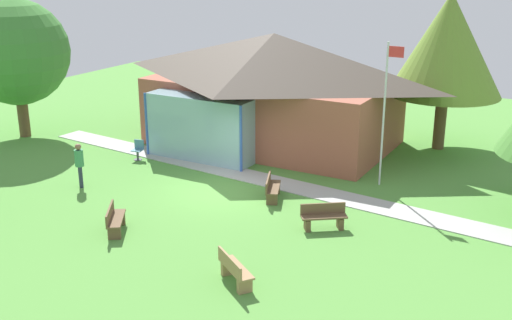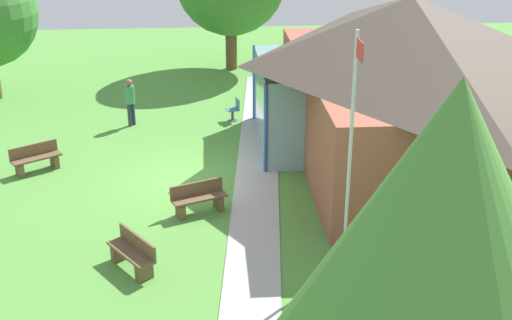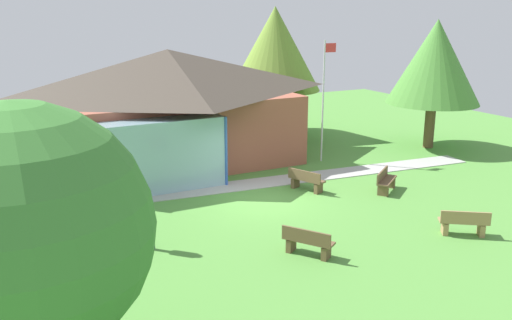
{
  "view_description": "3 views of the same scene",
  "coord_description": "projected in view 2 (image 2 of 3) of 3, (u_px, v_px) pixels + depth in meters",
  "views": [
    {
      "loc": [
        12.01,
        -18.89,
        8.65
      ],
      "look_at": [
        0.8,
        1.2,
        1.02
      ],
      "focal_mm": 44.13,
      "sensor_mm": 36.0,
      "label": 1
    },
    {
      "loc": [
        17.99,
        0.57,
        8.35
      ],
      "look_at": [
        0.74,
        1.83,
        0.94
      ],
      "focal_mm": 46.34,
      "sensor_mm": 36.0,
      "label": 2
    },
    {
      "loc": [
        -9.05,
        -17.0,
        6.83
      ],
      "look_at": [
        0.77,
        2.02,
        0.95
      ],
      "focal_mm": 38.43,
      "sensor_mm": 36.0,
      "label": 3
    }
  ],
  "objects": [
    {
      "name": "tree_east_hedge",
      "position": [
        442.0,
        247.0,
        7.81
      ],
      "size": [
        4.6,
        4.6,
        6.42
      ],
      "color": "brown",
      "rests_on": "ground_plane"
    },
    {
      "name": "bench_rear_near_path",
      "position": [
        199.0,
        199.0,
        17.74
      ],
      "size": [
        0.98,
        1.55,
        0.84
      ],
      "rotation": [
        0.0,
        0.0,
        5.11
      ],
      "color": "brown",
      "rests_on": "ground_plane"
    },
    {
      "name": "ground_plane",
      "position": [
        193.0,
        181.0,
        19.74
      ],
      "size": [
        44.0,
        44.0,
        0.0
      ],
      "primitive_type": "plane",
      "color": "#54933D"
    },
    {
      "name": "flagpole",
      "position": [
        351.0,
        145.0,
        14.15
      ],
      "size": [
        0.64,
        0.08,
        5.55
      ],
      "color": "silver",
      "rests_on": "ground_plane"
    },
    {
      "name": "footpath",
      "position": [
        257.0,
        178.0,
        19.87
      ],
      "size": [
        21.91,
        3.35,
        0.03
      ],
      "primitive_type": "cube",
      "rotation": [
        0.0,
        0.0,
        -0.09
      ],
      "color": "#ADADA8",
      "rests_on": "ground_plane"
    },
    {
      "name": "bench_mid_right",
      "position": [
        133.0,
        253.0,
        15.16
      ],
      "size": [
        1.47,
        1.24,
        0.84
      ],
      "rotation": [
        0.0,
        0.0,
        3.77
      ],
      "color": "brown",
      "rests_on": "ground_plane"
    },
    {
      "name": "visitor_strolling_lawn",
      "position": [
        130.0,
        99.0,
        23.76
      ],
      "size": [
        0.34,
        0.34,
        1.74
      ],
      "rotation": [
        0.0,
        0.0,
        5.59
      ],
      "color": "#2D3347",
      "rests_on": "ground_plane"
    },
    {
      "name": "pavilion",
      "position": [
        400.0,
        78.0,
        20.35
      ],
      "size": [
        11.77,
        8.13,
        5.16
      ],
      "color": "#A35642",
      "rests_on": "ground_plane"
    },
    {
      "name": "bench_front_center",
      "position": [
        36.0,
        159.0,
        20.26
      ],
      "size": [
        1.19,
        1.49,
        0.84
      ],
      "rotation": [
        0.0,
        0.0,
        5.3
      ],
      "color": "brown",
      "rests_on": "ground_plane"
    },
    {
      "name": "patio_chair_west",
      "position": [
        234.0,
        110.0,
        24.48
      ],
      "size": [
        0.53,
        0.53,
        0.86
      ],
      "rotation": [
        0.0,
        0.0,
        3.36
      ],
      "color": "teal",
      "rests_on": "ground_plane"
    }
  ]
}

